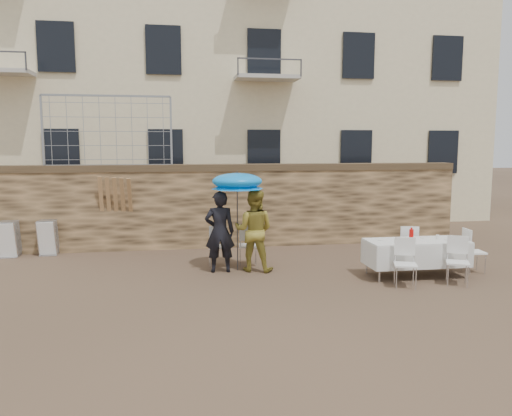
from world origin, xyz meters
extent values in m
plane|color=brown|center=(0.00, 0.00, 0.00)|extent=(80.00, 80.00, 0.00)
cube|color=brown|center=(0.00, 5.00, 1.10)|extent=(13.00, 0.50, 2.20)
cube|color=beige|center=(0.00, 12.00, 7.50)|extent=(20.00, 8.00, 15.00)
imported|color=black|center=(-0.39, 2.25, 0.89)|extent=(0.66, 0.44, 1.78)
imported|color=gold|center=(0.36, 2.25, 0.90)|extent=(1.06, 0.95, 1.80)
cylinder|color=#3F3F44|center=(0.01, 2.35, 0.90)|extent=(0.03, 0.03, 1.81)
cone|color=#097EDD|center=(0.01, 2.35, 1.92)|extent=(1.15, 1.15, 0.22)
cube|color=silver|center=(3.66, 1.23, 0.75)|extent=(2.10, 0.85, 0.05)
cylinder|color=silver|center=(2.71, 0.88, 0.37)|extent=(0.04, 0.04, 0.74)
cylinder|color=silver|center=(4.61, 0.88, 0.37)|extent=(0.04, 0.04, 0.74)
cylinder|color=silver|center=(2.71, 1.57, 0.37)|extent=(0.04, 0.04, 0.74)
cylinder|color=silver|center=(4.61, 1.57, 0.37)|extent=(0.04, 0.04, 0.74)
cylinder|color=red|center=(3.46, 1.08, 0.91)|extent=(0.09, 0.09, 0.26)
camera|label=1|loc=(-1.32, -8.39, 2.78)|focal=35.00mm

